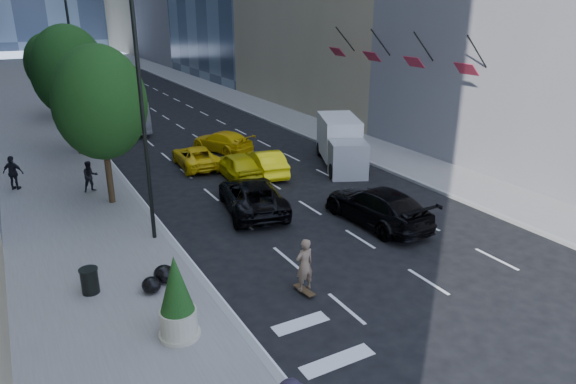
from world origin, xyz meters
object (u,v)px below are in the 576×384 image
skateboarder (304,268)px  box_truck (341,142)px  black_sedan_mercedes (377,206)px  black_sedan_lincoln (252,196)px  city_bus (118,108)px  trash_can (90,281)px  planter_shrub (177,299)px

skateboarder → box_truck: (9.41, 11.55, 0.49)m
black_sedan_mercedes → box_truck: bearing=-116.6°
black_sedan_lincoln → city_bus: city_bus is taller
skateboarder → box_truck: 14.91m
city_bus → black_sedan_mercedes: bearing=-77.5°
skateboarder → box_truck: bearing=-135.5°
black_sedan_lincoln → trash_can: size_ratio=6.41×
skateboarder → trash_can: (-6.32, 3.25, -0.36)m
skateboarder → box_truck: box_truck is taller
black_sedan_mercedes → trash_can: bearing=-1.3°
black_sedan_mercedes → planter_shrub: size_ratio=2.19×
city_bus → box_truck: city_bus is taller
box_truck → skateboarder: bearing=-105.4°
black_sedan_lincoln → city_bus: size_ratio=0.52×
city_bus → box_truck: (9.41, -17.47, -0.04)m
black_sedan_lincoln → black_sedan_mercedes: 5.80m
trash_can → black_sedan_mercedes: bearing=1.3°
black_sedan_lincoln → skateboarder: bearing=89.9°
box_truck → trash_can: size_ratio=7.32×
black_sedan_mercedes → city_bus: 26.17m
planter_shrub → box_truck: bearing=40.9°
black_sedan_mercedes → planter_shrub: 11.07m
black_sedan_lincoln → planter_shrub: bearing=64.8°
planter_shrub → skateboarder: bearing=6.1°
box_truck → planter_shrub: box_truck is taller
black_sedan_lincoln → black_sedan_mercedes: size_ratio=0.96×
black_sedan_mercedes → trash_can: (-12.15, -0.28, -0.25)m
skateboarder → city_bus: 29.03m
black_sedan_lincoln → planter_shrub: planter_shrub is taller
skateboarder → black_sedan_mercedes: size_ratio=0.33×
black_sedan_mercedes → box_truck: size_ratio=0.91×
black_sedan_mercedes → box_truck: (3.57, 8.03, 0.61)m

